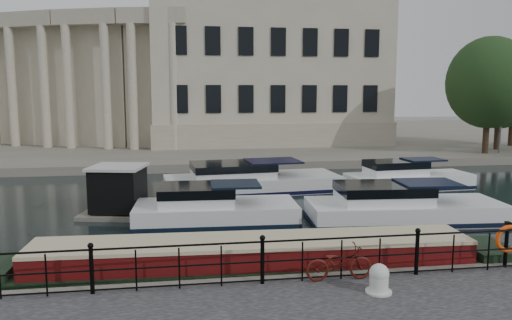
{
  "coord_description": "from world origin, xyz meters",
  "views": [
    {
      "loc": [
        -1.93,
        -13.74,
        5.23
      ],
      "look_at": [
        0.5,
        2.0,
        3.0
      ],
      "focal_mm": 35.0,
      "sensor_mm": 36.0,
      "label": 1
    }
  ],
  "objects": [
    {
      "name": "life_ring_post",
      "position": [
        6.6,
        -2.17,
        1.33
      ],
      "size": [
        0.76,
        0.2,
        1.24
      ],
      "color": "black",
      "rests_on": "near_quay"
    },
    {
      "name": "cabin_cruisers",
      "position": [
        3.98,
        8.49,
        0.37
      ],
      "size": [
        17.45,
        10.62,
        1.99
      ],
      "color": "white",
      "rests_on": "ground_plane"
    },
    {
      "name": "bicycle",
      "position": [
        1.92,
        -2.32,
        0.99
      ],
      "size": [
        1.7,
        0.63,
        0.89
      ],
      "primitive_type": "imported",
      "rotation": [
        0.0,
        0.0,
        1.59
      ],
      "color": "#4B140D",
      "rests_on": "near_quay"
    },
    {
      "name": "ground_plane",
      "position": [
        0.0,
        0.0,
        0.0
      ],
      "size": [
        160.0,
        160.0,
        0.0
      ],
      "primitive_type": "plane",
      "color": "black",
      "rests_on": "ground"
    },
    {
      "name": "mooring_bollard",
      "position": [
        2.59,
        -3.21,
        0.87
      ],
      "size": [
        0.62,
        0.62,
        0.69
      ],
      "color": "silver",
      "rests_on": "near_quay"
    },
    {
      "name": "far_bank",
      "position": [
        0.0,
        39.0,
        0.28
      ],
      "size": [
        120.0,
        42.0,
        0.55
      ],
      "primitive_type": "cube",
      "color": "#6B665B",
      "rests_on": "ground_plane"
    },
    {
      "name": "railing",
      "position": [
        0.0,
        -2.25,
        1.2
      ],
      "size": [
        24.14,
        0.14,
        1.22
      ],
      "color": "black",
      "rests_on": "near_quay"
    },
    {
      "name": "narrowboat",
      "position": [
        0.01,
        -0.7,
        0.37
      ],
      "size": [
        15.04,
        2.61,
        1.55
      ],
      "rotation": [
        0.0,
        0.0,
        -0.04
      ],
      "color": "black",
      "rests_on": "ground_plane"
    },
    {
      "name": "civic_building",
      "position": [
        -1.0,
        34.71,
        7.04
      ],
      "size": [
        53.55,
        31.84,
        16.85
      ],
      "color": "#ADA38C",
      "rests_on": "far_bank"
    },
    {
      "name": "harbour_hut",
      "position": [
        -4.51,
        7.5,
        0.95
      ],
      "size": [
        3.36,
        2.99,
        2.18
      ],
      "rotation": [
        0.0,
        0.0,
        -0.22
      ],
      "color": "#6B665B",
      "rests_on": "ground_plane"
    },
    {
      "name": "trees",
      "position": [
        23.19,
        22.18,
        5.28
      ],
      "size": [
        11.09,
        10.21,
        8.63
      ],
      "color": "black",
      "rests_on": "far_bank"
    }
  ]
}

